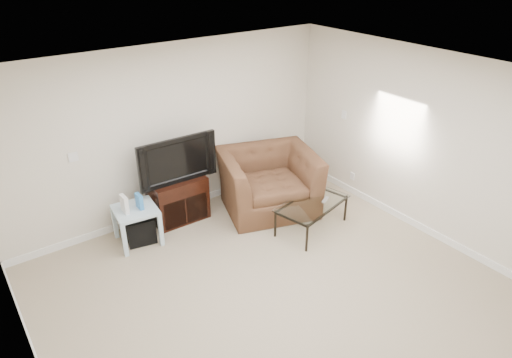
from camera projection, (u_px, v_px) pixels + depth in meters
floor at (282, 299)px, 5.23m from camera, size 5.00×5.00×0.00m
ceiling at (290, 86)px, 4.08m from camera, size 5.00×5.00×0.00m
wall_back at (174, 132)px, 6.45m from camera, size 5.00×0.02×2.50m
wall_left at (22, 309)px, 3.35m from camera, size 0.02×5.00×2.50m
wall_right at (433, 148)px, 5.96m from camera, size 0.02×5.00×2.50m
plate_back at (73, 157)px, 5.71m from camera, size 0.12×0.02×0.12m
plate_right_switch at (344, 115)px, 7.10m from camera, size 0.02×0.09×0.13m
plate_right_outlet at (352, 176)px, 7.32m from camera, size 0.02×0.08×0.12m
tv_stand at (177, 198)px, 6.65m from camera, size 0.79×0.56×0.65m
dvd_player at (177, 186)px, 6.51m from camera, size 0.42×0.30×0.06m
television at (174, 158)px, 6.32m from camera, size 1.07×0.24×0.66m
side_table at (137, 225)px, 6.14m from camera, size 0.59×0.59×0.52m
subwoofer at (140, 228)px, 6.20m from camera, size 0.44×0.44×0.37m
game_console at (124, 204)px, 5.89m from camera, size 0.06×0.17×0.24m
game_case at (139, 201)px, 5.98m from camera, size 0.05×0.15×0.20m
recliner at (269, 172)px, 6.78m from camera, size 1.59×1.28×1.20m
coffee_table at (311, 216)px, 6.44m from camera, size 1.17×0.83×0.41m
remote at (325, 199)px, 6.41m from camera, size 0.17×0.12×0.02m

